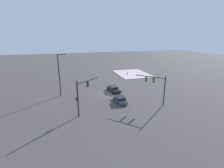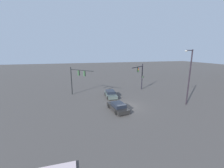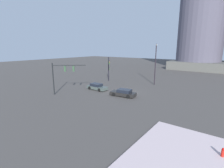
{
  "view_description": "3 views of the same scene",
  "coord_description": "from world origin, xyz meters",
  "views": [
    {
      "loc": [
        -34.33,
        9.24,
        12.57
      ],
      "look_at": [
        1.05,
        -1.41,
        1.84
      ],
      "focal_mm": 27.36,
      "sensor_mm": 36.0,
      "label": 1
    },
    {
      "loc": [
        19.99,
        -7.92,
        8.5
      ],
      "look_at": [
        -2.47,
        -1.68,
        3.21
      ],
      "focal_mm": 23.07,
      "sensor_mm": 36.0,
      "label": 2
    },
    {
      "loc": [
        16.18,
        -25.06,
        8.18
      ],
      "look_at": [
        -1.42,
        -1.58,
        1.74
      ],
      "focal_mm": 27.12,
      "sensor_mm": 36.0,
      "label": 3
    }
  ],
  "objects": [
    {
      "name": "ground_plane",
      "position": [
        0.0,
        0.0,
        0.0
      ],
      "size": [
        180.76,
        180.76,
        0.0
      ],
      "primitive_type": "plane",
      "color": "#46423F"
    },
    {
      "name": "traffic_signal_opposite_side",
      "position": [
        -8.35,
        6.4,
        3.83
      ],
      "size": [
        3.36,
        4.27,
        5.83
      ],
      "rotation": [
        0.0,
        0.0,
        -0.88
      ],
      "color": "black",
      "rests_on": "ground"
    },
    {
      "name": "sedan_car_waiting_far",
      "position": [
        -5.4,
        -1.14,
        0.57
      ],
      "size": [
        4.28,
        1.97,
        1.21
      ],
      "rotation": [
        0.0,
        0.0,
        -0.05
      ],
      "color": "#434F4A",
      "rests_on": "ground"
    },
    {
      "name": "streetlamp_curved_arm",
      "position": [
        1.86,
        9.57,
        5.07
      ],
      "size": [
        1.22,
        2.37,
        8.81
      ],
      "rotation": [
        0.0,
        0.0,
        -1.15
      ],
      "color": "black",
      "rests_on": "ground"
    },
    {
      "name": "sedan_car_approaching",
      "position": [
        1.16,
        -1.81,
        0.57
      ],
      "size": [
        4.49,
        2.32,
        1.21
      ],
      "rotation": [
        0.0,
        0.0,
        3.28
      ],
      "color": "black",
      "rests_on": "ground"
    },
    {
      "name": "traffic_signal_near_corner",
      "position": [
        -7.94,
        -7.08,
        3.93
      ],
      "size": [
        4.26,
        3.96,
        5.54
      ],
      "rotation": [
        0.0,
        0.0,
        0.75
      ],
      "color": "black",
      "rests_on": "ground"
    }
  ]
}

